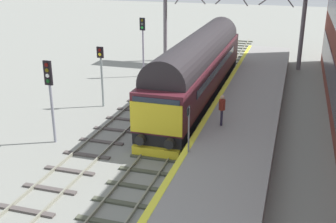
{
  "coord_description": "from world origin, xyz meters",
  "views": [
    {
      "loc": [
        6.1,
        -20.54,
        9.4
      ],
      "look_at": [
        0.2,
        -1.15,
        1.95
      ],
      "focal_mm": 45.33,
      "sensor_mm": 36.0,
      "label": 1
    }
  ],
  "objects_px": {
    "diesel_locomotive": "(199,66)",
    "signal_post_mid": "(101,69)",
    "signal_post_far": "(143,39)",
    "signal_post_near": "(50,90)",
    "waiting_passenger": "(222,107)",
    "platform_number_sign": "(189,123)"
  },
  "relations": [
    {
      "from": "waiting_passenger",
      "to": "signal_post_near",
      "type": "bearing_deg",
      "value": 97.48
    },
    {
      "from": "platform_number_sign",
      "to": "waiting_passenger",
      "type": "height_order",
      "value": "platform_number_sign"
    },
    {
      "from": "signal_post_near",
      "to": "signal_post_mid",
      "type": "relative_size",
      "value": 1.12
    },
    {
      "from": "signal_post_mid",
      "to": "waiting_passenger",
      "type": "distance_m",
      "value": 9.19
    },
    {
      "from": "diesel_locomotive",
      "to": "signal_post_near",
      "type": "distance_m",
      "value": 10.64
    },
    {
      "from": "signal_post_near",
      "to": "signal_post_far",
      "type": "height_order",
      "value": "signal_post_far"
    },
    {
      "from": "diesel_locomotive",
      "to": "signal_post_far",
      "type": "bearing_deg",
      "value": 139.37
    },
    {
      "from": "signal_post_mid",
      "to": "signal_post_far",
      "type": "relative_size",
      "value": 0.83
    },
    {
      "from": "signal_post_near",
      "to": "diesel_locomotive",
      "type": "bearing_deg",
      "value": 57.15
    },
    {
      "from": "signal_post_near",
      "to": "waiting_passenger",
      "type": "xyz_separation_m",
      "value": [
        8.5,
        2.6,
        -0.93
      ]
    },
    {
      "from": "platform_number_sign",
      "to": "waiting_passenger",
      "type": "relative_size",
      "value": 1.33
    },
    {
      "from": "signal_post_near",
      "to": "waiting_passenger",
      "type": "height_order",
      "value": "signal_post_near"
    },
    {
      "from": "signal_post_mid",
      "to": "waiting_passenger",
      "type": "relative_size",
      "value": 2.44
    },
    {
      "from": "signal_post_far",
      "to": "waiting_passenger",
      "type": "height_order",
      "value": "signal_post_far"
    },
    {
      "from": "diesel_locomotive",
      "to": "signal_post_mid",
      "type": "relative_size",
      "value": 4.61
    },
    {
      "from": "diesel_locomotive",
      "to": "signal_post_mid",
      "type": "xyz_separation_m",
      "value": [
        -5.77,
        -2.87,
        0.04
      ]
    },
    {
      "from": "diesel_locomotive",
      "to": "signal_post_far",
      "type": "distance_m",
      "value": 7.62
    },
    {
      "from": "diesel_locomotive",
      "to": "signal_post_near",
      "type": "height_order",
      "value": "diesel_locomotive"
    },
    {
      "from": "waiting_passenger",
      "to": "platform_number_sign",
      "type": "bearing_deg",
      "value": 157.83
    },
    {
      "from": "signal_post_near",
      "to": "signal_post_mid",
      "type": "height_order",
      "value": "signal_post_near"
    },
    {
      "from": "diesel_locomotive",
      "to": "signal_post_mid",
      "type": "distance_m",
      "value": 6.44
    },
    {
      "from": "signal_post_mid",
      "to": "signal_post_near",
      "type": "bearing_deg",
      "value": -90.0
    }
  ]
}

